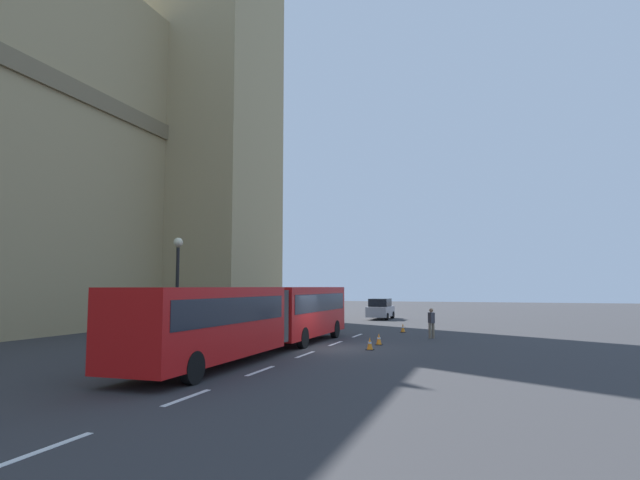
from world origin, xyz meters
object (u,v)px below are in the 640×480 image
Objects in this scene: pedestrian_near_cones at (431,322)px; traffic_cone_west at (370,344)px; traffic_cone_middle at (379,339)px; traffic_cone_east at (403,328)px; articulated_bus at (262,313)px; street_lamp at (177,284)px; sedan_lead at (381,309)px.

traffic_cone_west is at bearing 161.55° from pedestrian_near_cones.
traffic_cone_middle is 7.61m from traffic_cone_east.
articulated_bus is 4.70m from street_lamp.
sedan_lead is 7.59× the size of traffic_cone_east.
articulated_bus reaches higher than traffic_cone_middle.
pedestrian_near_cones is at bearing -27.26° from traffic_cone_middle.
traffic_cone_middle is (4.83, -4.25, -1.46)m from articulated_bus.
street_lamp reaches higher than articulated_bus.
articulated_bus is at bearing 161.17° from traffic_cone_east.
articulated_bus is 25.42m from sedan_lead.
pedestrian_near_cones reaches higher than traffic_cone_west.
traffic_cone_middle is at bearing -168.73° from sedan_lead.
pedestrian_near_cones is (8.88, -10.93, -2.14)m from street_lamp.
street_lamp is at bearing 129.11° from pedestrian_near_cones.
sedan_lead is at bearing 11.27° from traffic_cone_middle.
sedan_lead is (25.41, -0.15, -0.83)m from articulated_bus.
sedan_lead reaches higher than traffic_cone_middle.
articulated_bus reaches higher than traffic_cone_west.
traffic_cone_middle and traffic_cone_east have the same top height.
articulated_bus reaches higher than traffic_cone_east.
street_lamp reaches higher than traffic_cone_middle.
traffic_cone_middle is at bearing 152.74° from pedestrian_near_cones.
traffic_cone_west is 9.54m from street_lamp.
sedan_lead is at bearing -10.45° from street_lamp.
traffic_cone_west is 2.20m from traffic_cone_middle.
articulated_bus is 31.66× the size of traffic_cone_west.
sedan_lead is 0.83× the size of street_lamp.
traffic_cone_west is 9.81m from traffic_cone_east.
pedestrian_near_cones reaches higher than traffic_cone_middle.
traffic_cone_east is at bearing 0.24° from traffic_cone_west.
pedestrian_near_cones is (-16.37, -6.27, -0.00)m from sedan_lead.
street_lamp is at bearing 144.53° from traffic_cone_east.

